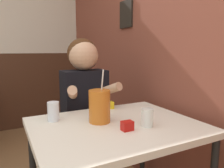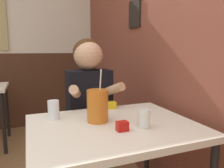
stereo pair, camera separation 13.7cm
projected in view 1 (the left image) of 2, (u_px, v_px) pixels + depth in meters
The scene contains 8 objects.
brick_wall_right at pixel (119, 30), 2.28m from camera, with size 0.08×4.67×2.70m.
main_table at pixel (116, 136), 1.26m from camera, with size 0.93×0.74×0.73m.
person_seated at pixel (85, 110), 1.74m from camera, with size 0.42×0.42×1.24m.
cocktail_pitcher at pixel (100, 106), 1.26m from camera, with size 0.12×0.12×0.31m.
glass_near_pitcher at pixel (53, 111), 1.29m from camera, with size 0.07×0.07×0.11m.
glass_center at pixel (147, 117), 1.20m from camera, with size 0.07×0.07×0.10m.
condiment_ketchup at pixel (127, 126), 1.14m from camera, with size 0.06×0.04×0.05m.
condiment_mustard at pixel (109, 105), 1.56m from camera, with size 0.06×0.04×0.05m.
Camera 1 is at (0.06, -0.71, 1.15)m, focal length 35.00 mm.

